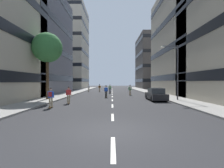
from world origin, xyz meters
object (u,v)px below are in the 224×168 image
object	(u,v)px
parked_car_near	(156,95)
skater_6	(50,96)
streetlamp_right	(174,66)
skater_4	(99,87)
skater_1	(88,87)
skater_0	(106,91)
skater_2	(130,89)
skater_5	(68,94)
street_tree_near	(47,48)
skater_3	(110,88)

from	to	relation	value
parked_car_near	skater_6	distance (m)	12.22
streetlamp_right	skater_4	world-z (taller)	streetlamp_right
streetlamp_right	skater_1	world-z (taller)	streetlamp_right
streetlamp_right	skater_6	size ratio (longest dim) A/B	3.65
skater_0	skater_6	world-z (taller)	same
skater_2	skater_5	size ratio (longest dim) A/B	1.00
streetlamp_right	skater_4	size ratio (longest dim) A/B	3.65
parked_car_near	streetlamp_right	size ratio (longest dim) A/B	0.68
street_tree_near	skater_5	bearing A→B (deg)	-43.88
skater_1	skater_6	distance (m)	25.12
skater_1	skater_6	xyz separation A→B (m)	(0.24, -25.12, 0.03)
skater_1	skater_3	bearing A→B (deg)	-50.25
parked_car_near	skater_3	world-z (taller)	skater_3
parked_car_near	skater_1	size ratio (longest dim) A/B	2.47
streetlamp_right	skater_3	world-z (taller)	streetlamp_right
skater_2	parked_car_near	bearing A→B (deg)	-74.93
skater_4	skater_5	world-z (taller)	same
street_tree_near	skater_1	size ratio (longest dim) A/B	4.64
skater_1	skater_4	size ratio (longest dim) A/B	1.00
streetlamp_right	skater_0	world-z (taller)	streetlamp_right
skater_5	street_tree_near	bearing A→B (deg)	136.12
skater_3	skater_4	world-z (taller)	same
parked_car_near	skater_1	bearing A→B (deg)	119.63
skater_0	skater_1	world-z (taller)	same
skater_3	skater_4	xyz separation A→B (m)	(-2.52, 5.92, 0.00)
streetlamp_right	skater_2	size ratio (longest dim) A/B	3.65
skater_3	skater_6	size ratio (longest dim) A/B	1.00
parked_car_near	skater_5	size ratio (longest dim) A/B	2.47
skater_5	skater_6	distance (m)	3.13
skater_2	skater_3	bearing A→B (deg)	127.14
parked_car_near	streetlamp_right	world-z (taller)	streetlamp_right
parked_car_near	skater_3	xyz separation A→B (m)	(-5.79, 13.03, 0.32)
skater_0	skater_4	bearing A→B (deg)	97.95
skater_3	skater_5	distance (m)	16.45
parked_car_near	skater_2	distance (m)	8.65
streetlamp_right	skater_5	distance (m)	12.67
parked_car_near	skater_5	xyz separation A→B (m)	(-9.92, -2.90, 0.29)
parked_car_near	streetlamp_right	bearing A→B (deg)	-12.36
streetlamp_right	skater_1	size ratio (longest dim) A/B	3.65
skater_6	parked_car_near	bearing A→B (deg)	29.04
parked_car_near	skater_4	xyz separation A→B (m)	(-8.32, 18.95, 0.32)
skater_3	skater_4	distance (m)	6.44
skater_3	skater_5	bearing A→B (deg)	-104.52
skater_1	skater_5	distance (m)	22.11
parked_car_near	skater_0	distance (m)	7.46
skater_4	skater_6	xyz separation A→B (m)	(-2.36, -24.88, 0.00)
skater_5	skater_6	size ratio (longest dim) A/B	1.00
skater_0	skater_2	distance (m)	5.84
skater_1	skater_4	world-z (taller)	same
street_tree_near	streetlamp_right	world-z (taller)	street_tree_near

